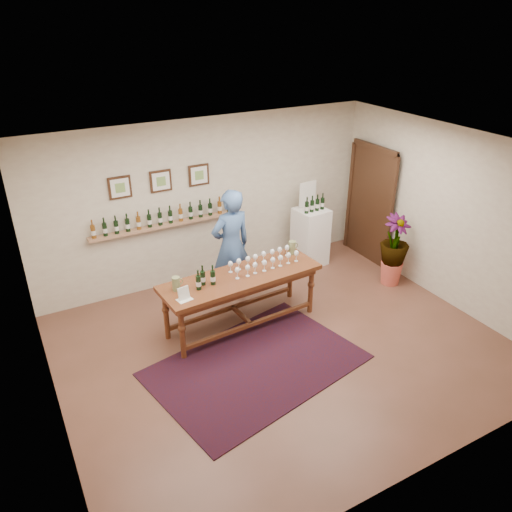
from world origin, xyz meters
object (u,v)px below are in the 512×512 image
tasting_table (241,283)px  display_pedestal (310,237)px  potted_plant (394,250)px  person (231,246)px

tasting_table → display_pedestal: 2.39m
potted_plant → person: person is taller
display_pedestal → potted_plant: (0.80, -1.33, 0.10)m
potted_plant → display_pedestal: bearing=121.2°
display_pedestal → potted_plant: potted_plant is taller
tasting_table → display_pedestal: bearing=26.9°
tasting_table → display_pedestal: size_ratio=2.28×
tasting_table → person: (0.22, 0.77, 0.22)m
person → potted_plant: bearing=156.3°
tasting_table → person: size_ratio=1.30×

